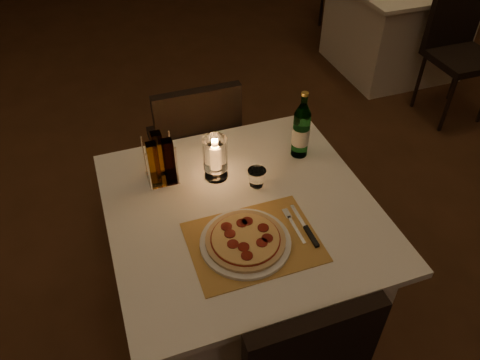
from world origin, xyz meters
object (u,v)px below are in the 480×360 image
object	(u,v)px
main_table	(242,267)
pizza	(246,239)
chair_far	(195,140)
neighbor_table_right	(395,25)
tumbler	(257,178)
plate	(245,242)
water_bottle	(301,131)
hurricane_candle	(215,155)

from	to	relation	value
main_table	pizza	distance (m)	0.44
chair_far	neighbor_table_right	distance (m)	2.39
tumbler	chair_far	bearing A→B (deg)	99.09
plate	water_bottle	size ratio (longest dim) A/B	1.06
main_table	hurricane_candle	distance (m)	0.52
plate	hurricane_candle	size ratio (longest dim) A/B	1.71
main_table	pizza	world-z (taller)	pizza
plate	neighbor_table_right	bearing A→B (deg)	45.31
chair_far	neighbor_table_right	size ratio (longest dim) A/B	0.90
pizza	main_table	bearing A→B (deg)	74.51
main_table	plate	xyz separation A→B (m)	(-0.05, -0.18, 0.38)
pizza	hurricane_candle	world-z (taller)	hurricane_candle
plate	pizza	distance (m)	0.02
main_table	chair_far	distance (m)	0.74
pizza	neighbor_table_right	size ratio (longest dim) A/B	0.28
water_bottle	neighbor_table_right	xyz separation A→B (m)	(1.70, 1.71, -0.49)
plate	water_bottle	world-z (taller)	water_bottle
main_table	hurricane_candle	world-z (taller)	hurricane_candle
chair_far	tumbler	size ratio (longest dim) A/B	12.31
plate	water_bottle	distance (m)	0.57
water_bottle	chair_far	bearing A→B (deg)	124.80
plate	water_bottle	bearing A→B (deg)	45.99
plate	tumbler	bearing A→B (deg)	62.08
pizza	hurricane_candle	distance (m)	0.39
main_table	plate	world-z (taller)	plate
main_table	tumbler	xyz separation A→B (m)	(0.10, 0.10, 0.40)
plate	neighbor_table_right	world-z (taller)	plate
tumbler	water_bottle	xyz separation A→B (m)	(0.24, 0.12, 0.09)
pizza	neighbor_table_right	distance (m)	3.00
tumbler	plate	bearing A→B (deg)	-117.92
tumbler	main_table	bearing A→B (deg)	-134.54
plate	chair_far	bearing A→B (deg)	86.80
main_table	pizza	size ratio (longest dim) A/B	3.57
plate	pizza	size ratio (longest dim) A/B	1.14
chair_far	water_bottle	world-z (taller)	water_bottle
main_table	water_bottle	world-z (taller)	water_bottle
neighbor_table_right	plate	bearing A→B (deg)	-134.69
pizza	water_bottle	size ratio (longest dim) A/B	0.92
pizza	tumbler	distance (m)	0.32
plate	pizza	xyz separation A→B (m)	(0.00, 0.00, 0.02)
pizza	water_bottle	xyz separation A→B (m)	(0.39, 0.40, 0.10)
plate	tumbler	world-z (taller)	tumbler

